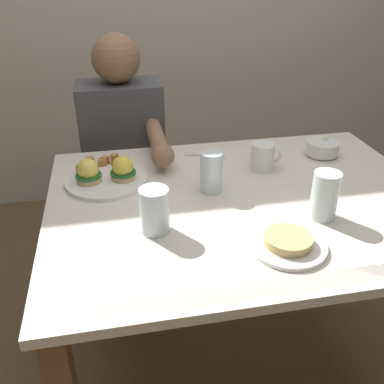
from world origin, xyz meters
name	(u,v)px	position (x,y,z in m)	size (l,w,h in m)	color
ground_plane	(233,361)	(0.00, 0.00, 0.00)	(6.00, 6.00, 0.00)	brown
dining_table	(243,227)	(0.00, 0.00, 0.63)	(1.20, 0.90, 0.74)	silver
eggs_benedict_plate	(105,175)	(-0.42, 0.19, 0.77)	(0.27, 0.27, 0.09)	white
fruit_bowl	(322,148)	(0.38, 0.25, 0.77)	(0.12, 0.12, 0.06)	white
coffee_mug	(263,156)	(0.12, 0.18, 0.79)	(0.11, 0.08, 0.09)	white
fork	(202,155)	(-0.06, 0.33, 0.74)	(0.15, 0.08, 0.00)	silver
water_glass_near	(211,175)	(-0.09, 0.07, 0.80)	(0.07, 0.07, 0.13)	silver
water_glass_far	(155,213)	(-0.29, -0.12, 0.80)	(0.08, 0.08, 0.13)	silver
water_glass_extra	(324,198)	(0.18, -0.14, 0.80)	(0.08, 0.08, 0.14)	silver
side_plate	(288,243)	(0.03, -0.26, 0.75)	(0.20, 0.20, 0.04)	white
diner_person	(125,155)	(-0.34, 0.60, 0.65)	(0.34, 0.54, 1.14)	#33333D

